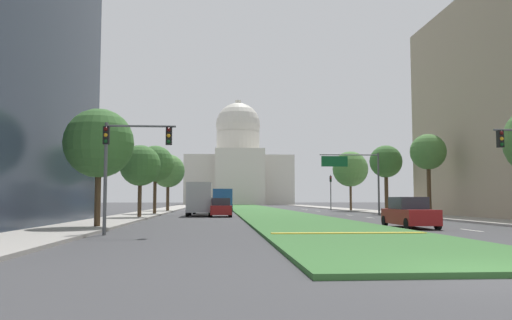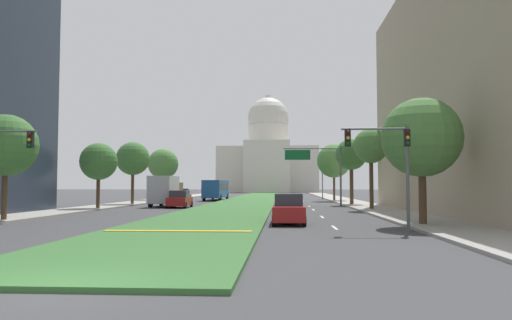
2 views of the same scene
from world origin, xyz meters
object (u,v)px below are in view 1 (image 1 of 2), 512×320
(traffic_light_near_left, at_px, (124,153))
(city_bus, at_px, (222,198))
(sedan_lead_stopped, at_px, (409,213))
(sedan_midblock, at_px, (221,208))
(street_tree_left_far, at_px, (155,164))
(traffic_light_far_right, at_px, (331,188))
(street_tree_right_far, at_px, (386,162))
(street_tree_left_near, at_px, (99,144))
(sedan_distant, at_px, (202,206))
(overhead_guide_sign, at_px, (356,170))
(street_tree_left_mid, at_px, (140,166))
(box_truck_delivery, at_px, (200,199))
(street_tree_left_distant, at_px, (168,171))
(street_tree_right_distant, at_px, (350,169))
(street_tree_right_mid, at_px, (428,153))
(capitol_building, at_px, (238,168))

(traffic_light_near_left, relative_size, city_bus, 0.47)
(traffic_light_near_left, relative_size, sedan_lead_stopped, 1.13)
(sedan_midblock, bearing_deg, street_tree_left_far, 138.83)
(traffic_light_far_right, bearing_deg, street_tree_right_far, -85.45)
(traffic_light_near_left, distance_m, street_tree_left_near, 5.61)
(traffic_light_near_left, bearing_deg, sedan_distant, 85.44)
(traffic_light_near_left, relative_size, overhead_guide_sign, 0.80)
(street_tree_left_far, relative_size, sedan_distant, 1.74)
(sedan_midblock, bearing_deg, street_tree_left_mid, -150.14)
(street_tree_left_mid, relative_size, street_tree_left_far, 0.86)
(sedan_midblock, relative_size, box_truck_delivery, 0.67)
(street_tree_right_far, distance_m, sedan_midblock, 20.01)
(traffic_light_near_left, xyz_separation_m, street_tree_left_mid, (-2.24, 19.62, 0.65))
(traffic_light_far_right, relative_size, street_tree_left_distant, 0.70)
(street_tree_right_far, height_order, sedan_distant, street_tree_right_far)
(sedan_midblock, bearing_deg, overhead_guide_sign, 20.17)
(sedan_distant, distance_m, box_truck_delivery, 6.95)
(overhead_guide_sign, xyz_separation_m, city_bus, (-13.92, 17.83, -2.91))
(overhead_guide_sign, height_order, sedan_distant, overhead_guide_sign)
(street_tree_left_near, height_order, city_bus, street_tree_left_near)
(street_tree_left_far, relative_size, street_tree_left_distant, 0.96)
(street_tree_right_far, bearing_deg, city_bus, 137.90)
(box_truck_delivery, bearing_deg, street_tree_right_distant, 41.96)
(street_tree_left_near, distance_m, city_bus, 42.32)
(street_tree_right_mid, distance_m, city_bus, 32.48)
(street_tree_right_far, bearing_deg, street_tree_left_far, -177.49)
(street_tree_right_distant, distance_m, city_bus, 17.89)
(sedan_midblock, bearing_deg, city_bus, 89.16)
(capitol_building, bearing_deg, street_tree_left_distant, -98.53)
(sedan_lead_stopped, height_order, sedan_distant, sedan_distant)
(street_tree_left_distant, xyz_separation_m, sedan_distant, (4.80, -10.28, -4.42))
(overhead_guide_sign, distance_m, street_tree_left_far, 21.05)
(sedan_distant, bearing_deg, street_tree_left_near, -100.10)
(street_tree_left_distant, relative_size, sedan_lead_stopped, 1.62)
(traffic_light_far_right, bearing_deg, street_tree_left_far, -137.30)
(street_tree_right_distant, xyz_separation_m, sedan_lead_stopped, (-6.77, -38.63, -4.83))
(capitol_building, height_order, sedan_distant, capitol_building)
(street_tree_right_mid, height_order, sedan_lead_stopped, street_tree_right_mid)
(street_tree_left_mid, xyz_separation_m, street_tree_left_far, (0.05, 9.83, 0.81))
(street_tree_right_distant, xyz_separation_m, box_truck_delivery, (-19.51, -17.54, -3.98))
(traffic_light_near_left, relative_size, street_tree_right_distant, 0.65)
(street_tree_left_near, relative_size, street_tree_left_mid, 1.08)
(street_tree_left_distant, xyz_separation_m, sedan_lead_stopped, (17.49, -38.26, -4.45))
(street_tree_left_near, distance_m, sedan_lead_stopped, 18.06)
(street_tree_left_mid, bearing_deg, street_tree_left_near, -90.33)
(street_tree_right_mid, height_order, city_bus, street_tree_right_mid)
(traffic_light_far_right, height_order, street_tree_left_mid, street_tree_left_mid)
(box_truck_delivery, bearing_deg, sedan_lead_stopped, -58.85)
(street_tree_right_far, bearing_deg, street_tree_left_distant, 153.42)
(street_tree_left_far, bearing_deg, traffic_light_near_left, -85.74)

